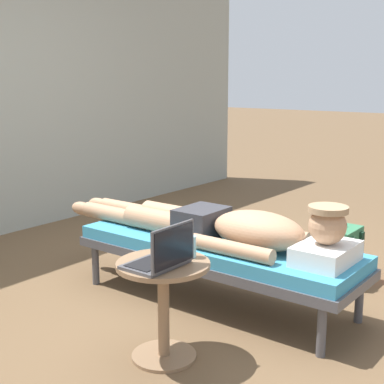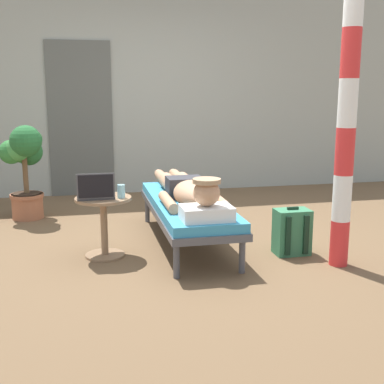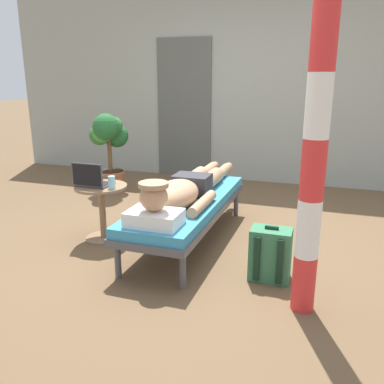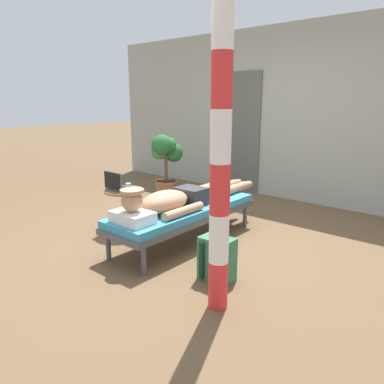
{
  "view_description": "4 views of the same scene",
  "coord_description": "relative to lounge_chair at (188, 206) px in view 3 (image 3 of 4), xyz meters",
  "views": [
    {
      "loc": [
        -2.78,
        -2.08,
        1.44
      ],
      "look_at": [
        0.15,
        0.18,
        0.67
      ],
      "focal_mm": 51.88,
      "sensor_mm": 36.0,
      "label": 1
    },
    {
      "loc": [
        -0.92,
        -4.6,
        1.44
      ],
      "look_at": [
        0.06,
        -0.18,
        0.5
      ],
      "focal_mm": 47.43,
      "sensor_mm": 36.0,
      "label": 2
    },
    {
      "loc": [
        1.2,
        -3.44,
        1.47
      ],
      "look_at": [
        0.03,
        -0.03,
        0.45
      ],
      "focal_mm": 37.71,
      "sensor_mm": 36.0,
      "label": 3
    },
    {
      "loc": [
        2.63,
        -3.05,
        1.56
      ],
      "look_at": [
        -0.05,
        0.09,
        0.53
      ],
      "focal_mm": 34.27,
      "sensor_mm": 36.0,
      "label": 4
    }
  ],
  "objects": [
    {
      "name": "house_door_panel",
      "position": [
        -0.93,
        2.47,
        0.67
      ],
      "size": [
        0.84,
        0.03,
        2.04
      ],
      "primitive_type": "cube",
      "color": "#545651",
      "rests_on": "ground"
    },
    {
      "name": "potted_plant",
      "position": [
        -1.55,
        1.29,
        0.31
      ],
      "size": [
        0.47,
        0.59,
        1.05
      ],
      "color": "#9E5B3D",
      "rests_on": "ground"
    },
    {
      "name": "ground_plane",
      "position": [
        -0.02,
        0.12,
        -0.35
      ],
      "size": [
        40.0,
        40.0,
        0.0
      ],
      "primitive_type": "plane",
      "color": "brown"
    },
    {
      "name": "lounge_chair",
      "position": [
        0.0,
        0.0,
        0.0
      ],
      "size": [
        0.63,
        1.91,
        0.42
      ],
      "color": "#4C4C51",
      "rests_on": "ground"
    },
    {
      "name": "laptop",
      "position": [
        -0.83,
        -0.26,
        0.24
      ],
      "size": [
        0.31,
        0.24,
        0.23
      ],
      "color": "#4C4C51",
      "rests_on": "side_table"
    },
    {
      "name": "porch_post",
      "position": [
        1.1,
        -0.85,
        0.97
      ],
      "size": [
        0.15,
        0.15,
        2.64
      ],
      "color": "red",
      "rests_on": "ground"
    },
    {
      "name": "backpack",
      "position": [
        0.83,
        -0.5,
        -0.15
      ],
      "size": [
        0.3,
        0.26,
        0.42
      ],
      "color": "#33724C",
      "rests_on": "ground"
    },
    {
      "name": "person_reclining",
      "position": [
        0.0,
        -0.08,
        0.17
      ],
      "size": [
        0.53,
        2.17,
        0.33
      ],
      "color": "white",
      "rests_on": "lounge_chair"
    },
    {
      "name": "drink_glass",
      "position": [
        -0.62,
        -0.27,
        0.23
      ],
      "size": [
        0.06,
        0.06,
        0.11
      ],
      "primitive_type": "cylinder",
      "color": "#99D8E5",
      "rests_on": "side_table"
    },
    {
      "name": "side_table",
      "position": [
        -0.77,
        -0.21,
        0.01
      ],
      "size": [
        0.48,
        0.48,
        0.52
      ],
      "color": "#8C6B4C",
      "rests_on": "ground"
    },
    {
      "name": "house_wall_back",
      "position": [
        0.0,
        2.58,
        1.0
      ],
      "size": [
        7.6,
        0.2,
        2.7
      ],
      "primitive_type": "cube",
      "color": "#999E93",
      "rests_on": "ground"
    }
  ]
}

